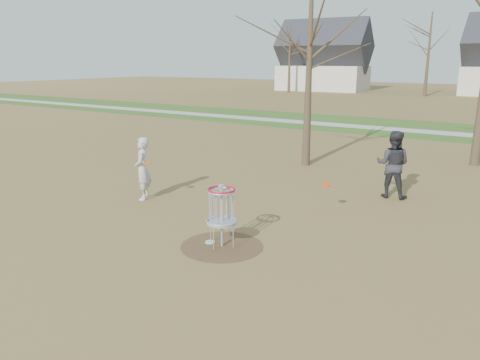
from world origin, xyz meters
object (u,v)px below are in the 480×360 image
player_throwing (393,164)px  player_standing (143,169)px  disc_grounded (210,242)px  disc_golf_basket (221,206)px

player_throwing → player_standing: bearing=29.7°
player_standing → player_throwing: 7.26m
player_throwing → disc_grounded: bearing=63.2°
player_standing → player_throwing: (5.98, 4.11, 0.08)m
player_standing → disc_grounded: (3.64, -1.69, -0.89)m
player_throwing → disc_golf_basket: 6.16m
player_standing → disc_golf_basket: size_ratio=1.34×
disc_golf_basket → player_standing: bearing=156.7°
player_standing → disc_grounded: bearing=30.0°
disc_grounded → disc_golf_basket: bearing=-3.9°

